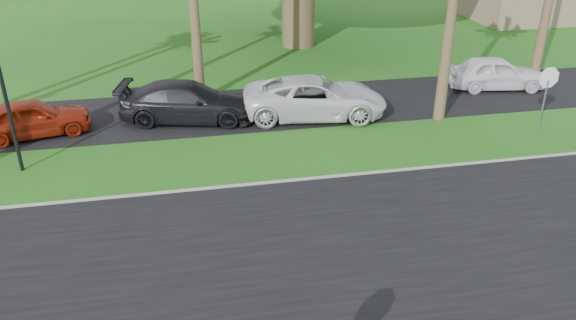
# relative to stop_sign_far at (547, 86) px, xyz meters

# --- Properties ---
(road) EXTENTS (120.00, 8.00, 0.02)m
(road) POSITION_rel_stop_sign_far_xyz_m (-12.00, -6.00, -1.76)
(road) COLOR black
(road) RESTS_ON ground
(parking_strip) EXTENTS (120.00, 5.00, 0.02)m
(parking_strip) POSITION_rel_stop_sign_far_xyz_m (-12.00, 4.50, -1.76)
(parking_strip) COLOR black
(parking_strip) RESTS_ON ground
(curb) EXTENTS (120.00, 0.12, 0.06)m
(curb) POSITION_rel_stop_sign_far_xyz_m (-12.00, -1.95, -1.74)
(curb) COLOR gray
(curb) RESTS_ON ground
(stop_sign_far) EXTENTS (1.05, 0.07, 2.62)m
(stop_sign_far) POSITION_rel_stop_sign_far_xyz_m (0.00, 0.00, 0.00)
(stop_sign_far) COLOR gray
(stop_sign_far) RESTS_ON ground
(streetlight_right) EXTENTS (0.45, 0.25, 4.64)m
(streetlight_right) POSITION_rel_stop_sign_far_xyz_m (-18.00, 0.50, 0.88)
(streetlight_right) COLOR black
(streetlight_right) RESTS_ON ground
(car_red) EXTENTS (4.28, 2.48, 1.37)m
(car_red) POSITION_rel_stop_sign_far_xyz_m (-18.13, 3.30, -1.09)
(car_red) COLOR maroon
(car_red) RESTS_ON ground
(car_dark) EXTENTS (5.47, 3.08, 1.50)m
(car_dark) POSITION_rel_stop_sign_far_xyz_m (-12.58, 3.73, -1.03)
(car_dark) COLOR black
(car_dark) RESTS_ON ground
(car_minivan) EXTENTS (5.86, 3.33, 1.54)m
(car_minivan) POSITION_rel_stop_sign_far_xyz_m (-7.70, 3.18, -1.00)
(car_minivan) COLOR white
(car_minivan) RESTS_ON ground
(car_pickup) EXTENTS (4.46, 2.35, 1.45)m
(car_pickup) POSITION_rel_stop_sign_far_xyz_m (0.99, 4.85, -1.05)
(car_pickup) COLOR white
(car_pickup) RESTS_ON ground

